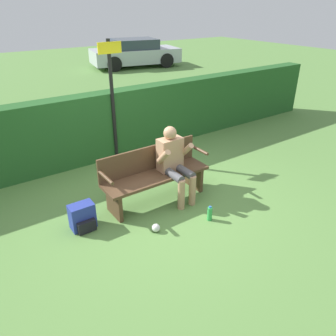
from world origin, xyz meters
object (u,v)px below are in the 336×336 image
Objects in this scene: park_bench at (154,174)px; backpack at (83,217)px; signpost at (112,95)px; person_seated at (174,160)px; water_bottle at (210,214)px; parked_car at (135,53)px.

backpack is (-1.26, -0.08, -0.27)m from park_bench.
park_bench is at bearing -96.32° from signpost.
park_bench is 1.97m from signpost.
water_bottle is (0.06, -0.83, -0.55)m from person_seated.
backpack is at bearing 151.36° from water_bottle.
person_seated is at bearing -23.80° from park_bench.
backpack is 1.62× the size of water_bottle.
park_bench is at bearing 156.20° from person_seated.
water_bottle is 0.10× the size of signpost.
signpost is at bearing 51.70° from backpack.
water_bottle is at bearing -70.04° from park_bench.
parked_car is (5.61, 9.12, -0.69)m from signpost.
person_seated reaches higher than water_bottle.
signpost is at bearing 92.92° from person_seated.
park_bench reaches higher than water_bottle.
backpack reaches higher than water_bottle.
signpost is (0.19, 1.75, 0.87)m from park_bench.
park_bench is 1.08m from water_bottle.
water_bottle is (1.61, -0.88, -0.07)m from backpack.
park_bench is 0.39× the size of parked_car.
signpost reaches higher than parked_car.
backpack is at bearing -176.22° from park_bench.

